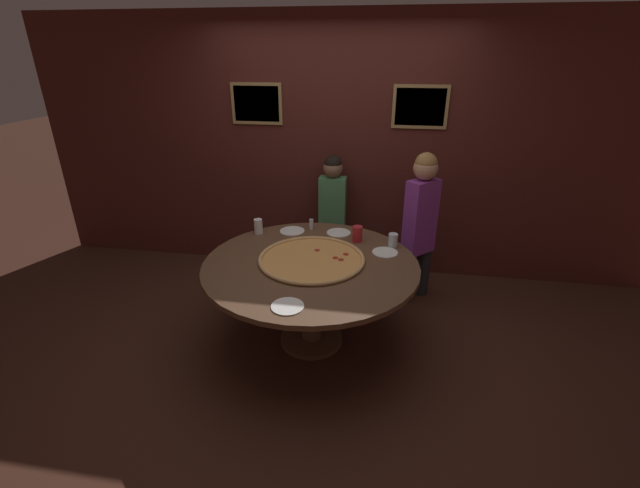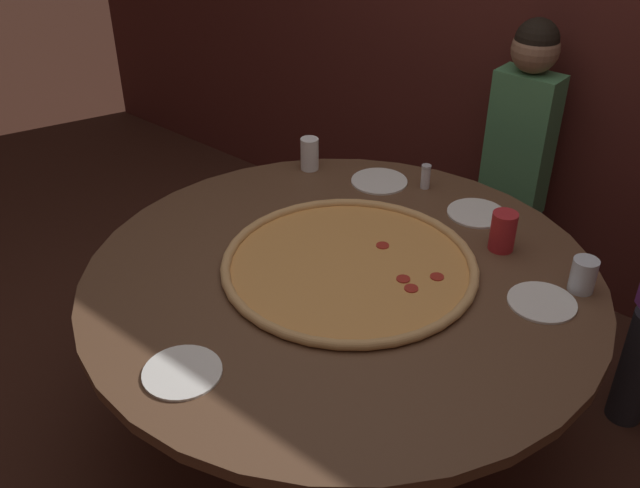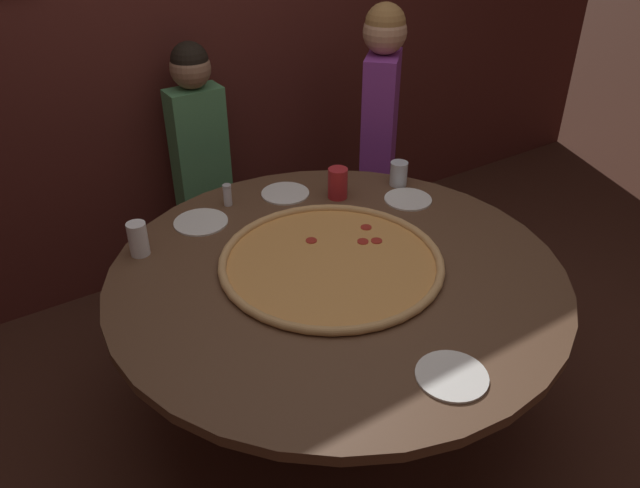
# 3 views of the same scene
# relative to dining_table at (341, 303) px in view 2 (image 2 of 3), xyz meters

# --- Properties ---
(ground_plane) EXTENTS (24.00, 24.00, 0.00)m
(ground_plane) POSITION_rel_dining_table_xyz_m (0.00, 0.00, -0.62)
(ground_plane) COLOR #422319
(back_wall) EXTENTS (6.40, 0.08, 2.60)m
(back_wall) POSITION_rel_dining_table_xyz_m (0.00, 1.44, 0.69)
(back_wall) COLOR #4C1E19
(back_wall) RESTS_ON ground_plane
(dining_table) EXTENTS (1.68, 1.68, 0.74)m
(dining_table) POSITION_rel_dining_table_xyz_m (0.00, 0.00, 0.00)
(dining_table) COLOR brown
(dining_table) RESTS_ON ground_plane
(giant_pizza) EXTENTS (0.84, 0.84, 0.03)m
(giant_pizza) POSITION_rel_dining_table_xyz_m (-0.00, 0.04, 0.13)
(giant_pizza) COLOR #E0994C
(giant_pizza) RESTS_ON dining_table
(drink_cup_front_edge) EXTENTS (0.07, 0.07, 0.13)m
(drink_cup_front_edge) POSITION_rel_dining_table_xyz_m (-0.57, 0.49, 0.19)
(drink_cup_front_edge) COLOR white
(drink_cup_front_edge) RESTS_ON dining_table
(drink_cup_far_right) EXTENTS (0.09, 0.09, 0.14)m
(drink_cup_far_right) POSITION_rel_dining_table_xyz_m (0.32, 0.46, 0.19)
(drink_cup_far_right) COLOR #B22328
(drink_cup_far_right) RESTS_ON dining_table
(drink_cup_by_shaker) EXTENTS (0.08, 0.08, 0.11)m
(drink_cup_by_shaker) POSITION_rel_dining_table_xyz_m (0.62, 0.41, 0.18)
(drink_cup_by_shaker) COLOR silver
(drink_cup_by_shaker) RESTS_ON dining_table
(white_plate_right_side) EXTENTS (0.21, 0.21, 0.01)m
(white_plate_right_side) POSITION_rel_dining_table_xyz_m (-0.03, -0.64, 0.12)
(white_plate_right_side) COLOR white
(white_plate_right_side) RESTS_ON dining_table
(white_plate_beside_cup) EXTENTS (0.21, 0.21, 0.01)m
(white_plate_beside_cup) POSITION_rel_dining_table_xyz_m (0.14, 0.61, 0.12)
(white_plate_beside_cup) COLOR white
(white_plate_beside_cup) RESTS_ON dining_table
(white_plate_far_back) EXTENTS (0.21, 0.21, 0.01)m
(white_plate_far_back) POSITION_rel_dining_table_xyz_m (0.56, 0.27, 0.12)
(white_plate_far_back) COLOR white
(white_plate_far_back) RESTS_ON dining_table
(white_plate_near_front) EXTENTS (0.22, 0.22, 0.01)m
(white_plate_near_front) POSITION_rel_dining_table_xyz_m (-0.28, 0.58, 0.12)
(white_plate_near_front) COLOR white
(white_plate_near_front) RESTS_ON dining_table
(condiment_shaker) EXTENTS (0.04, 0.04, 0.10)m
(condiment_shaker) POSITION_rel_dining_table_xyz_m (-0.12, 0.66, 0.17)
(condiment_shaker) COLOR silver
(condiment_shaker) RESTS_ON dining_table
(diner_centre_back) EXTENTS (0.32, 0.19, 1.30)m
(diner_centre_back) POSITION_rel_dining_table_xyz_m (0.00, 1.22, 0.12)
(diner_centre_back) COLOR #232328
(diner_centre_back) RESTS_ON ground_plane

